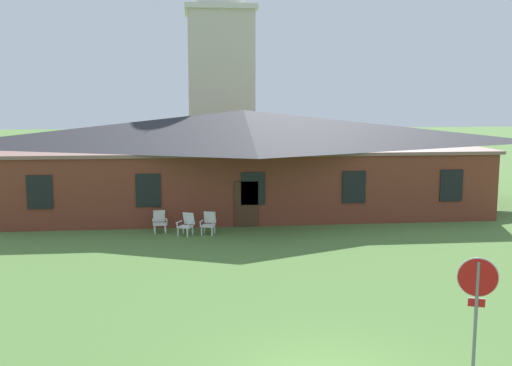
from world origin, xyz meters
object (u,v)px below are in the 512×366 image
Objects in this scene: stop_sign at (477,297)px; lawn_chair_by_porch at (160,221)px; lawn_chair_left_end at (209,223)px; lawn_chair_near_door at (187,224)px.

lawn_chair_by_porch is at bearing 114.82° from stop_sign.
lawn_chair_by_porch is 1.00× the size of lawn_chair_left_end.
lawn_chair_near_door and lawn_chair_left_end have the same top height.
lawn_chair_near_door is at bearing -174.12° from lawn_chair_left_end.
stop_sign is at bearing -71.52° from lawn_chair_left_end.
stop_sign is 16.88m from lawn_chair_by_porch.
stop_sign reaches higher than lawn_chair_near_door.
lawn_chair_near_door is 1.00× the size of lawn_chair_left_end.
stop_sign is 15.81m from lawn_chair_near_door.
lawn_chair_by_porch is (-7.06, 15.26, -1.49)m from stop_sign.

